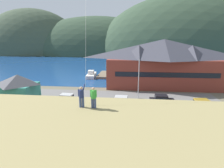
{
  "coord_description": "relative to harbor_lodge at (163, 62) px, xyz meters",
  "views": [
    {
      "loc": [
        3.07,
        -22.84,
        11.17
      ],
      "look_at": [
        -0.32,
        9.0,
        3.21
      ],
      "focal_mm": 28.41,
      "sensor_mm": 36.0,
      "label": 1
    }
  ],
  "objects": [
    {
      "name": "ground_plane",
      "position": [
        -10.84,
        -21.09,
        -6.05
      ],
      "size": [
        600.0,
        600.0,
        0.0
      ],
      "primitive_type": "plane",
      "color": "#66604C"
    },
    {
      "name": "parked_car_mid_row_near",
      "position": [
        -9.16,
        -15.42,
        -4.99
      ],
      "size": [
        4.25,
        2.15,
        1.82
      ],
      "color": "silver",
      "rests_on": "parking_lot_pad"
    },
    {
      "name": "parked_car_front_row_red",
      "position": [
        -6.09,
        -20.84,
        -4.99
      ],
      "size": [
        4.3,
        2.26,
        1.82
      ],
      "color": "silver",
      "rests_on": "parking_lot_pad"
    },
    {
      "name": "parked_car_back_row_left",
      "position": [
        -18.81,
        -15.17,
        -4.99
      ],
      "size": [
        4.29,
        2.24,
        1.82
      ],
      "color": "silver",
      "rests_on": "parking_lot_pad"
    },
    {
      "name": "parked_car_corner_spot",
      "position": [
        3.64,
        -15.66,
        -4.99
      ],
      "size": [
        4.34,
        2.34,
        1.82
      ],
      "color": "#B28923",
      "rests_on": "parking_lot_pad"
    },
    {
      "name": "person_companion",
      "position": [
        -10.65,
        -30.73,
        0.72
      ],
      "size": [
        0.55,
        0.4,
        1.74
      ],
      "color": "#384770",
      "rests_on": "grassy_hill_foreground"
    },
    {
      "name": "harbor_lodge",
      "position": [
        0.0,
        0.0,
        0.0
      ],
      "size": [
        28.23,
        11.4,
        11.39
      ],
      "color": "brown",
      "rests_on": "ground"
    },
    {
      "name": "wharf_dock",
      "position": [
        -16.26,
        11.57,
        -5.7
      ],
      "size": [
        3.2,
        10.87,
        0.7
      ],
      "color": "#70604C",
      "rests_on": "ground"
    },
    {
      "name": "person_kite_flyer",
      "position": [
        -11.66,
        -30.65,
        0.73
      ],
      "size": [
        0.51,
        0.67,
        1.86
      ],
      "color": "#384770",
      "rests_on": "grassy_hill_foreground"
    },
    {
      "name": "moored_boat_wharfside",
      "position": [
        -19.84,
        8.95,
        -5.33
      ],
      "size": [
        3.18,
        7.96,
        2.16
      ],
      "color": "silver",
      "rests_on": "ground"
    },
    {
      "name": "far_hill_center_saddle",
      "position": [
        30.76,
        90.13,
        -6.05
      ],
      "size": [
        129.95,
        73.04,
        84.06
      ],
      "primitive_type": "ellipsoid",
      "color": "#334733",
      "rests_on": "ground"
    },
    {
      "name": "far_hill_east_peak",
      "position": [
        -36.38,
        97.0,
        -6.05
      ],
      "size": [
        123.74,
        51.67,
        57.95
      ],
      "primitive_type": "ellipsoid",
      "color": "#334733",
      "rests_on": "ground"
    },
    {
      "name": "parked_car_front_row_end",
      "position": [
        4.26,
        -21.37,
        -4.99
      ],
      "size": [
        4.21,
        2.08,
        1.82
      ],
      "color": "#B28923",
      "rests_on": "parking_lot_pad"
    },
    {
      "name": "storage_shed_near_lot",
      "position": [
        -26.51,
        -16.93,
        -3.14
      ],
      "size": [
        5.81,
        5.35,
        5.61
      ],
      "color": "#338475",
      "rests_on": "ground"
    },
    {
      "name": "parked_car_front_row_silver",
      "position": [
        -2.26,
        -13.98,
        -4.99
      ],
      "size": [
        4.22,
        2.09,
        1.82
      ],
      "color": "black",
      "rests_on": "parking_lot_pad"
    },
    {
      "name": "parking_lot_pad",
      "position": [
        -10.84,
        -16.09,
        -6.0
      ],
      "size": [
        40.0,
        20.0,
        0.1
      ],
      "primitive_type": "cube",
      "color": "slate",
      "rests_on": "ground"
    },
    {
      "name": "far_hill_west_ridge",
      "position": [
        -88.42,
        95.8,
        -6.05
      ],
      "size": [
        88.7,
        46.09,
        70.62
      ],
      "primitive_type": "ellipsoid",
      "color": "#3D4C38",
      "rests_on": "ground"
    },
    {
      "name": "parking_light_pole",
      "position": [
        -6.2,
        -10.53,
        -1.66
      ],
      "size": [
        0.24,
        0.78,
        7.5
      ],
      "color": "#ADADB2",
      "rests_on": "parking_lot_pad"
    },
    {
      "name": "parked_car_mid_row_center",
      "position": [
        -0.53,
        -21.49,
        -4.99
      ],
      "size": [
        4.21,
        2.07,
        1.82
      ],
      "color": "red",
      "rests_on": "parking_lot_pad"
    },
    {
      "name": "bay_water",
      "position": [
        -10.84,
        38.91,
        -6.04
      ],
      "size": [
        360.0,
        84.0,
        0.03
      ],
      "primitive_type": "cube",
      "color": "navy",
      "rests_on": "ground"
    },
    {
      "name": "parked_car_mid_row_far",
      "position": [
        -14.55,
        -21.46,
        -4.99
      ],
      "size": [
        4.26,
        2.18,
        1.82
      ],
      "color": "red",
      "rests_on": "parking_lot_pad"
    }
  ]
}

